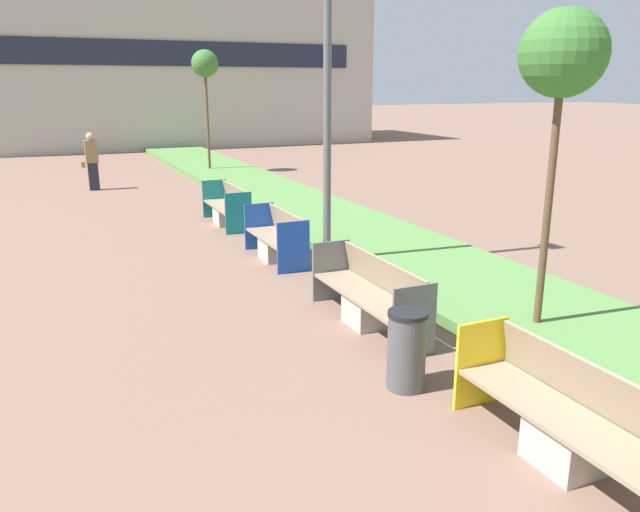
# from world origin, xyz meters

# --- Properties ---
(planter_grass_strip) EXTENTS (2.80, 120.00, 0.18)m
(planter_grass_strip) POSITION_xyz_m (3.20, 12.00, 0.09)
(planter_grass_strip) COLOR #568442
(planter_grass_strip) RESTS_ON ground
(building_backdrop) EXTENTS (21.60, 8.55, 8.60)m
(building_backdrop) POSITION_xyz_m (4.00, 37.36, 4.30)
(building_backdrop) COLOR #B2AD9E
(building_backdrop) RESTS_ON ground
(bench_yellow_frame) EXTENTS (0.65, 2.46, 0.94)m
(bench_yellow_frame) POSITION_xyz_m (0.94, 4.28, 0.38)
(bench_yellow_frame) COLOR #ADA8A0
(bench_yellow_frame) RESTS_ON ground
(bench_grey_frame) EXTENTS (0.65, 2.44, 0.94)m
(bench_grey_frame) POSITION_xyz_m (0.94, 7.97, 0.38)
(bench_grey_frame) COLOR #ADA8A0
(bench_grey_frame) RESTS_ON ground
(bench_blue_frame) EXTENTS (0.65, 1.92, 0.94)m
(bench_blue_frame) POSITION_xyz_m (0.94, 11.68, 0.36)
(bench_blue_frame) COLOR #ADA8A0
(bench_blue_frame) RESTS_ON ground
(bench_teal_frame) EXTENTS (0.65, 2.10, 0.94)m
(bench_teal_frame) POSITION_xyz_m (0.94, 15.09, 0.37)
(bench_teal_frame) COLOR #ADA8A0
(bench_teal_frame) RESTS_ON ground
(litter_bin) EXTENTS (0.45, 0.45, 0.90)m
(litter_bin) POSITION_xyz_m (0.40, 6.13, 0.45)
(litter_bin) COLOR #4C4F51
(litter_bin) RESTS_ON ground
(street_lamp_post) EXTENTS (0.24, 0.44, 7.07)m
(street_lamp_post) POSITION_xyz_m (1.55, 10.72, 3.92)
(street_lamp_post) COLOR #56595B
(street_lamp_post) RESTS_ON ground
(sapling_tree_near) EXTENTS (1.07, 1.07, 4.18)m
(sapling_tree_near) POSITION_xyz_m (2.83, 6.72, 3.59)
(sapling_tree_near) COLOR brown
(sapling_tree_near) RESTS_ON ground
(sapling_tree_far) EXTENTS (0.98, 0.98, 4.49)m
(sapling_tree_far) POSITION_xyz_m (2.83, 24.10, 3.92)
(sapling_tree_far) COLOR brown
(sapling_tree_far) RESTS_ON ground
(pedestrian_walking) EXTENTS (0.53, 0.24, 1.81)m
(pedestrian_walking) POSITION_xyz_m (-1.54, 21.76, 0.93)
(pedestrian_walking) COLOR #232633
(pedestrian_walking) RESTS_ON ground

